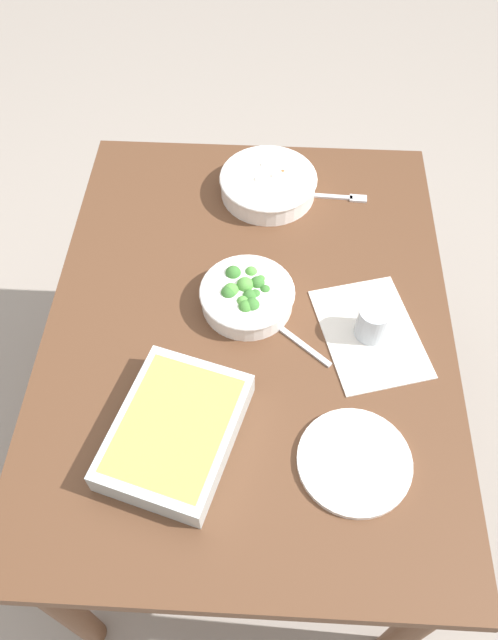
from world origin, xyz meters
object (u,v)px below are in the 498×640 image
(baking_dish, at_px, (175,430))
(drink_cup, at_px, (372,323))
(side_plate, at_px, (354,461))
(spoon_by_broccoli, at_px, (290,335))
(fork_on_table, at_px, (338,197))
(broccoli_bowl, at_px, (247,295))
(stew_bowl, at_px, (268,184))
(spoon_by_stew, at_px, (277,201))

(baking_dish, xyz_separation_m, drink_cup, (-0.27, 0.39, 0.00))
(side_plate, height_order, spoon_by_broccoli, side_plate)
(baking_dish, height_order, side_plate, baking_dish)
(side_plate, distance_m, fork_on_table, 0.73)
(broccoli_bowl, height_order, fork_on_table, broccoli_bowl)
(stew_bowl, bearing_deg, broccoli_bowl, -5.53)
(stew_bowl, xyz_separation_m, spoon_by_stew, (0.03, 0.03, -0.03))
(drink_cup, bearing_deg, side_plate, -9.19)
(stew_bowl, height_order, drink_cup, drink_cup)
(spoon_by_broccoli, bearing_deg, drink_cup, 95.14)
(drink_cup, distance_m, spoon_by_stew, 0.45)
(broccoli_bowl, relative_size, spoon_by_broccoli, 1.46)
(baking_dish, xyz_separation_m, spoon_by_stew, (-0.67, 0.18, -0.03))
(stew_bowl, bearing_deg, fork_on_table, 87.06)
(broccoli_bowl, xyz_separation_m, fork_on_table, (-0.36, 0.22, -0.03))
(fork_on_table, bearing_deg, drink_cup, 7.47)
(spoon_by_stew, distance_m, spoon_by_broccoli, 0.42)
(broccoli_bowl, xyz_separation_m, spoon_by_stew, (-0.33, 0.06, -0.03))
(spoon_by_stew, bearing_deg, spoon_by_broccoli, 5.20)
(baking_dish, xyz_separation_m, fork_on_table, (-0.69, 0.34, -0.03))
(stew_bowl, distance_m, fork_on_table, 0.19)
(drink_cup, relative_size, fork_on_table, 0.48)
(broccoli_bowl, relative_size, side_plate, 0.97)
(drink_cup, xyz_separation_m, spoon_by_stew, (-0.40, -0.21, -0.03))
(side_plate, bearing_deg, spoon_by_stew, -166.83)
(baking_dish, bearing_deg, fork_on_table, 154.00)
(broccoli_bowl, bearing_deg, spoon_by_stew, 169.55)
(side_plate, bearing_deg, broccoli_bowl, -148.66)
(stew_bowl, xyz_separation_m, baking_dish, (0.70, -0.15, 0.00))
(fork_on_table, bearing_deg, broccoli_bowl, -31.46)
(stew_bowl, height_order, baking_dish, same)
(broccoli_bowl, distance_m, drink_cup, 0.28)
(drink_cup, distance_m, side_plate, 0.31)
(broccoli_bowl, height_order, spoon_by_stew, broccoli_bowl)
(fork_on_table, bearing_deg, baking_dish, -26.00)
(broccoli_bowl, distance_m, spoon_by_stew, 0.34)
(drink_cup, relative_size, side_plate, 0.39)
(broccoli_bowl, distance_m, baking_dish, 0.36)
(stew_bowl, bearing_deg, baking_dish, -12.45)
(side_plate, xyz_separation_m, fork_on_table, (-0.73, -0.01, -0.00))
(stew_bowl, bearing_deg, spoon_by_stew, 36.33)
(stew_bowl, distance_m, drink_cup, 0.49)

